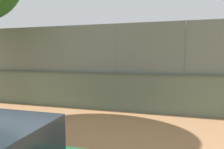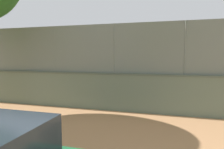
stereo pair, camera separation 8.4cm
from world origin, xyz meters
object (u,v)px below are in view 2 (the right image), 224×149
player_at_service_line (145,73)px  player_near_wall_returning (64,80)px  sports_ball (54,97)px  player_baseline_waiting (121,77)px

player_at_service_line → player_near_wall_returning: bearing=55.6°
player_near_wall_returning → sports_ball: player_near_wall_returning is taller
player_at_service_line → sports_ball: size_ratio=6.99×
player_baseline_waiting → player_at_service_line: (-1.63, -3.91, 0.03)m
player_near_wall_returning → sports_ball: bearing=103.8°
player_baseline_waiting → sports_ball: bearing=62.7°
player_near_wall_returning → sports_ball: (-0.53, 2.13, -0.79)m
player_near_wall_returning → sports_ball: 2.33m
player_baseline_waiting → player_at_service_line: 4.23m
sports_ball → player_baseline_waiting: bearing=-117.3°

